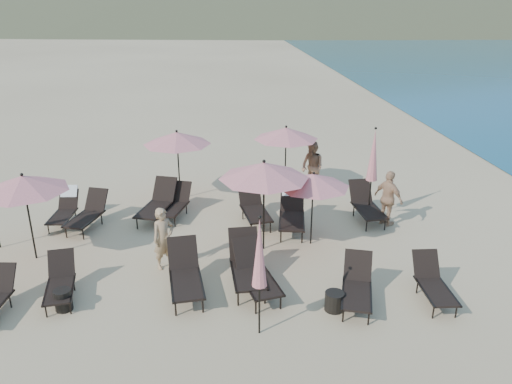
{
  "coord_description": "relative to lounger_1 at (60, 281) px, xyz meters",
  "views": [
    {
      "loc": [
        -0.69,
        -9.3,
        6.06
      ],
      "look_at": [
        0.29,
        3.5,
        1.1
      ],
      "focal_mm": 35.0,
      "sensor_mm": 36.0,
      "label": 1
    }
  ],
  "objects": [
    {
      "name": "beachgoer_b",
      "position": [
        6.56,
        5.92,
        0.47
      ],
      "size": [
        1.01,
        1.07,
        1.74
      ],
      "primitive_type": "imported",
      "rotation": [
        0.0,
        0.0,
        -1.01
      ],
      "color": "#9D6F51",
      "rests_on": "ground"
    },
    {
      "name": "lounger_12",
      "position": [
        4.22,
        -0.08,
        0.07
      ],
      "size": [
        1.06,
        1.85,
        1.0
      ],
      "rotation": [
        0.0,
        0.0,
        0.25
      ],
      "color": "black",
      "rests_on": "ground"
    },
    {
      "name": "lounger_13",
      "position": [
        -1.0,
        4.02,
        0.05
      ],
      "size": [
        0.64,
        1.54,
        0.94
      ],
      "rotation": [
        0.0,
        0.0,
        -0.06
      ],
      "color": "black",
      "rests_on": "ground"
    },
    {
      "name": "umbrella_open_3",
      "position": [
        2.19,
        5.64,
        1.62
      ],
      "size": [
        2.13,
        2.13,
        2.29
      ],
      "color": "black",
      "rests_on": "ground"
    },
    {
      "name": "lounger_8",
      "position": [
        2.16,
        4.21,
        0.02
      ],
      "size": [
        1.01,
        1.66,
        0.89
      ],
      "rotation": [
        0.0,
        0.0,
        -0.29
      ],
      "color": "black",
      "rests_on": "ground"
    },
    {
      "name": "side_table_1",
      "position": [
        5.8,
        -0.91,
        -0.2
      ],
      "size": [
        0.41,
        0.41,
        0.41
      ],
      "primitive_type": "cylinder",
      "color": "black",
      "rests_on": "ground"
    },
    {
      "name": "umbrella_open_0",
      "position": [
        -1.16,
        1.86,
        1.6
      ],
      "size": [
        2.1,
        2.1,
        2.26
      ],
      "color": "black",
      "rests_on": "ground"
    },
    {
      "name": "lounger_11",
      "position": [
        7.75,
        3.58,
        0.07
      ],
      "size": [
        0.79,
        1.78,
        1.0
      ],
      "rotation": [
        0.0,
        0.0,
        0.07
      ],
      "color": "black",
      "rests_on": "ground"
    },
    {
      "name": "umbrella_closed_1",
      "position": [
        7.87,
        3.7,
        1.51
      ],
      "size": [
        0.32,
        0.32,
        2.75
      ],
      "color": "black",
      "rests_on": "ground"
    },
    {
      "name": "lounger_3",
      "position": [
        4.04,
        0.27,
        0.09
      ],
      "size": [
        0.81,
        1.87,
        1.05
      ],
      "rotation": [
        0.0,
        0.0,
        0.06
      ],
      "color": "black",
      "rests_on": "ground"
    },
    {
      "name": "ground",
      "position": [
        4.19,
        -0.31,
        -0.4
      ],
      "size": [
        800.0,
        800.0,
        0.0
      ],
      "primitive_type": "plane",
      "color": "#D6BA8C",
      "rests_on": "ground"
    },
    {
      "name": "beachgoer_c",
      "position": [
        8.24,
        3.15,
        0.41
      ],
      "size": [
        0.85,
        1.01,
        1.62
      ],
      "primitive_type": "imported",
      "rotation": [
        0.0,
        0.0,
        2.15
      ],
      "color": "tan",
      "rests_on": "ground"
    },
    {
      "name": "lounger_2",
      "position": [
        2.68,
        -0.01,
        0.08
      ],
      "size": [
        0.91,
        1.85,
        1.02
      ],
      "rotation": [
        0.0,
        0.0,
        0.14
      ],
      "color": "black",
      "rests_on": "ground"
    },
    {
      "name": "side_table_0",
      "position": [
        0.17,
        -0.47,
        -0.17
      ],
      "size": [
        0.36,
        0.36,
        0.46
      ],
      "primitive_type": "cylinder",
      "color": "black",
      "rests_on": "ground"
    },
    {
      "name": "lounger_1",
      "position": [
        0.0,
        0.0,
        0.0
      ],
      "size": [
        0.81,
        1.56,
        0.86
      ],
      "rotation": [
        0.0,
        0.0,
        0.17
      ],
      "color": "black",
      "rests_on": "ground"
    },
    {
      "name": "umbrella_closed_0",
      "position": [
        4.18,
        -1.56,
        1.33
      ],
      "size": [
        0.29,
        0.29,
        2.49
      ],
      "color": "black",
      "rests_on": "ground"
    },
    {
      "name": "umbrella_open_2",
      "position": [
        5.86,
        2.13,
        1.38
      ],
      "size": [
        1.88,
        1.88,
        2.02
      ],
      "color": "black",
      "rests_on": "ground"
    },
    {
      "name": "umbrella_open_4",
      "position": [
        5.67,
        6.03,
        1.61
      ],
      "size": [
        2.11,
        2.11,
        2.27
      ],
      "color": "black",
      "rests_on": "ground"
    },
    {
      "name": "umbrella_open_1",
      "position": [
        4.58,
        1.94,
        1.74
      ],
      "size": [
        2.25,
        2.25,
        2.43
      ],
      "color": "black",
      "rests_on": "ground"
    },
    {
      "name": "beachgoer_a",
      "position": [
        2.13,
        1.16,
        0.37
      ],
      "size": [
        0.67,
        0.61,
        1.53
      ],
      "primitive_type": "imported",
      "rotation": [
        0.0,
        0.0,
        0.57
      ],
      "color": "tan",
      "rests_on": "ground"
    },
    {
      "name": "lounger_5",
      "position": [
        7.99,
        -0.67,
        0.01
      ],
      "size": [
        0.62,
        1.53,
        0.87
      ],
      "rotation": [
        0.0,
        0.0,
        -0.03
      ],
      "color": "black",
      "rests_on": "ground"
    },
    {
      "name": "lounger_7",
      "position": [
        1.65,
        4.12,
        0.09
      ],
      "size": [
        1.19,
        1.94,
        1.04
      ],
      "rotation": [
        0.0,
        0.0,
        -0.29
      ],
      "color": "black",
      "rests_on": "ground"
    },
    {
      "name": "lounger_9",
      "position": [
        4.45,
        3.62,
        0.07
      ],
      "size": [
        0.94,
        1.82,
        1.0
      ],
      "rotation": [
        0.0,
        0.0,
        0.17
      ],
      "color": "black",
      "rests_on": "ground"
    },
    {
      "name": "lounger_4",
      "position": [
        6.33,
        -0.69,
        0.03
      ],
      "size": [
        1.01,
        1.7,
        0.92
      ],
      "rotation": [
        0.0,
        0.0,
        -0.27
      ],
      "color": "black",
      "rests_on": "ground"
    },
    {
      "name": "lounger_6",
      "position": [
        -0.25,
        3.64,
        0.04
      ],
      "size": [
        1.06,
        1.74,
        0.94
      ],
      "rotation": [
        0.0,
        0.0,
        -0.29
      ],
      "color": "black",
      "rests_on": "ground"
    },
    {
      "name": "lounger_10",
      "position": [
        5.49,
        3.15,
        0.15
      ],
      "size": [
        0.94,
        1.93,
        1.16
      ],
      "rotation": [
        0.0,
        0.0,
        -0.15
      ],
      "color": "black",
      "rests_on": "ground"
    }
  ]
}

